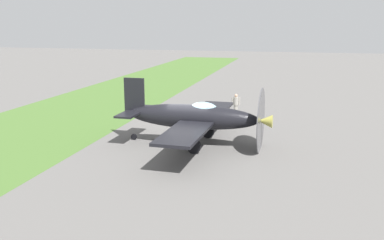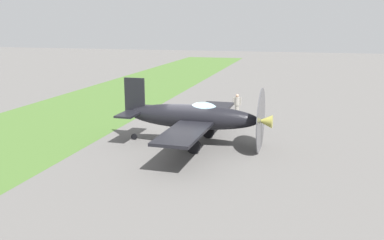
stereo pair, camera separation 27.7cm
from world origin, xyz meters
TOP-DOWN VIEW (x-y plane):
  - ground_plane at (0.00, 0.00)m, footprint 160.00×160.00m
  - grass_verge at (0.00, -10.95)m, footprint 120.00×11.00m
  - airplane_lead at (0.54, 0.46)m, footprint 10.99×8.73m
  - ground_crew_chief at (-7.39, 1.66)m, footprint 0.38×0.62m

SIDE VIEW (x-z plane):
  - ground_plane at x=0.00m, z-range 0.00..0.00m
  - grass_verge at x=0.00m, z-range 0.00..0.01m
  - ground_crew_chief at x=-7.39m, z-range 0.05..1.78m
  - airplane_lead at x=0.54m, z-range -0.32..3.61m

